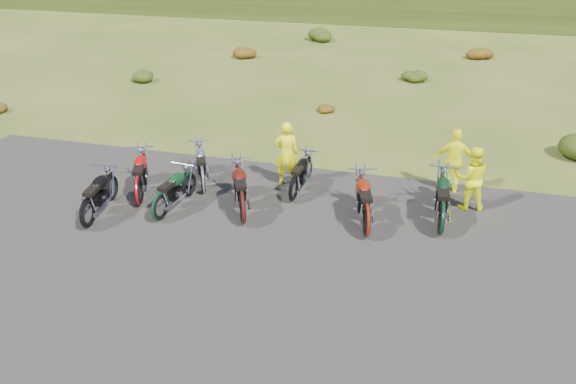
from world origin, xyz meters
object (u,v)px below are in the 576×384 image
(motorcycle_3, at_px, (204,193))
(motorcycle_7, at_px, (439,235))
(motorcycle_0, at_px, (90,228))
(person_middle, at_px, (286,155))

(motorcycle_3, height_order, motorcycle_7, motorcycle_7)
(motorcycle_0, xyz_separation_m, person_middle, (3.84, 3.51, 0.89))
(person_middle, bearing_deg, motorcycle_3, 14.22)
(motorcycle_7, bearing_deg, motorcycle_0, 100.53)
(motorcycle_7, height_order, person_middle, person_middle)
(motorcycle_0, height_order, motorcycle_3, motorcycle_0)
(motorcycle_7, xyz_separation_m, person_middle, (-4.13, 1.64, 0.89))
(motorcycle_3, xyz_separation_m, motorcycle_7, (6.12, -0.57, 0.00))
(motorcycle_3, relative_size, motorcycle_7, 0.89)
(motorcycle_7, bearing_deg, motorcycle_3, 82.04)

